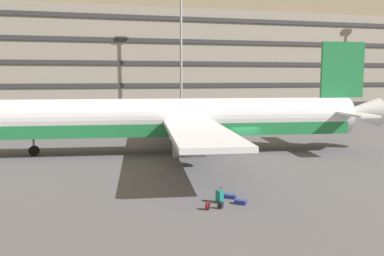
% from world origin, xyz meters
% --- Properties ---
extents(ground_plane, '(600.00, 600.00, 0.00)m').
position_xyz_m(ground_plane, '(0.00, 0.00, 0.00)').
color(ground_plane, '#4C4C51').
extents(terminal_structure, '(179.60, 22.05, 18.76)m').
position_xyz_m(terminal_structure, '(0.00, 45.67, 9.38)').
color(terminal_structure, gray).
rests_on(terminal_structure, ground_plane).
extents(airliner, '(39.33, 31.96, 10.34)m').
position_xyz_m(airliner, '(-5.48, 2.29, 3.10)').
color(airliner, silver).
rests_on(airliner, ground_plane).
extents(light_mast_left, '(1.80, 0.50, 22.09)m').
position_xyz_m(light_mast_left, '(0.44, 28.59, 12.74)').
color(light_mast_left, gray).
rests_on(light_mast_left, ground_plane).
extents(suitcase_scuffed, '(0.87, 0.78, 0.21)m').
position_xyz_m(suitcase_scuffed, '(-5.78, -12.49, 0.10)').
color(suitcase_scuffed, navy).
rests_on(suitcase_scuffed, ground_plane).
extents(suitcase_upright, '(0.37, 0.50, 0.87)m').
position_xyz_m(suitcase_upright, '(-6.58, -13.19, 0.37)').
color(suitcase_upright, '#147266').
rests_on(suitcase_upright, ground_plane).
extents(suitcase_laid_flat, '(0.73, 0.68, 0.24)m').
position_xyz_m(suitcase_laid_flat, '(-5.54, -13.73, 0.12)').
color(suitcase_laid_flat, navy).
rests_on(suitcase_laid_flat, ground_plane).
extents(backpack_red, '(0.41, 0.40, 0.46)m').
position_xyz_m(backpack_red, '(-6.87, -14.18, 0.20)').
color(backpack_red, black).
rests_on(backpack_red, ground_plane).
extents(backpack_purple, '(0.38, 0.39, 0.52)m').
position_xyz_m(backpack_purple, '(-7.58, -14.22, 0.23)').
color(backpack_purple, maroon).
rests_on(backpack_purple, ground_plane).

